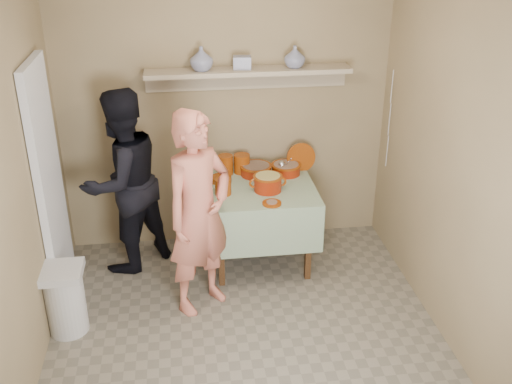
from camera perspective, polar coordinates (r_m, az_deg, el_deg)
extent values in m
plane|color=#756D5C|center=(4.62, -0.63, -14.90)|extent=(3.50, 3.50, 0.00)
cube|color=silver|center=(4.97, -19.03, 0.44)|extent=(0.06, 0.70, 2.00)
cylinder|color=#762A04|center=(5.50, -2.91, 2.61)|extent=(0.14, 0.14, 0.18)
cylinder|color=#762A04|center=(5.53, -1.35, 2.72)|extent=(0.15, 0.15, 0.18)
cylinder|color=#762A04|center=(5.12, -3.15, 0.52)|extent=(0.14, 0.14, 0.14)
cylinder|color=#762A04|center=(5.36, -3.33, 1.21)|extent=(0.18, 0.18, 0.05)
cylinder|color=#762A04|center=(5.59, 4.31, 3.29)|extent=(0.28, 0.10, 0.27)
imported|color=navy|center=(5.33, 3.71, 12.73)|extent=(0.20, 0.20, 0.19)
imported|color=navy|center=(5.23, -5.22, 12.53)|extent=(0.28, 0.28, 0.21)
cube|color=navy|center=(5.29, -1.33, 12.22)|extent=(0.16, 0.12, 0.11)
imported|color=#CB6D57|center=(4.67, -5.44, -2.07)|extent=(0.73, 0.69, 1.68)
imported|color=black|center=(5.33, -12.56, 0.95)|extent=(1.02, 1.00, 1.66)
cube|color=#927E59|center=(5.53, -2.96, 7.68)|extent=(3.00, 0.02, 2.60)
cube|color=#927E59|center=(4.03, -22.58, -1.43)|extent=(0.02, 3.50, 2.60)
cube|color=#927E59|center=(4.33, 19.54, 0.96)|extent=(0.02, 3.50, 2.60)
cube|color=#4C2D16|center=(5.13, -3.34, -5.47)|extent=(0.05, 0.05, 0.71)
cube|color=#4C2D16|center=(5.23, 5.02, -4.88)|extent=(0.05, 0.05, 0.71)
cube|color=#4C2D16|center=(5.79, -3.95, -1.62)|extent=(0.05, 0.05, 0.71)
cube|color=#4C2D16|center=(5.88, 3.46, -1.17)|extent=(0.05, 0.05, 0.71)
cube|color=#4C2D16|center=(5.32, 0.31, 0.37)|extent=(0.90, 0.90, 0.04)
cube|color=#1E5920|center=(5.31, 0.31, 0.61)|extent=(0.96, 0.96, 0.01)
cube|color=#1E5920|center=(4.98, 1.07, -3.94)|extent=(0.96, 0.01, 0.44)
cube|color=#1E5920|center=(5.83, -0.34, 0.67)|extent=(0.96, 0.01, 0.44)
cube|color=#1E5920|center=(5.36, -4.78, -1.76)|extent=(0.01, 0.96, 0.44)
cube|color=#1E5920|center=(5.48, 5.28, -1.15)|extent=(0.01, 0.96, 0.44)
cylinder|color=maroon|center=(5.49, -0.01, 2.09)|extent=(0.28, 0.28, 0.09)
cylinder|color=#762A04|center=(5.47, -0.01, 2.49)|extent=(0.30, 0.30, 0.01)
cylinder|color=brown|center=(5.48, -0.01, 2.34)|extent=(0.25, 0.25, 0.05)
cylinder|color=maroon|center=(5.52, 2.88, 2.19)|extent=(0.26, 0.26, 0.09)
cylinder|color=#762A04|center=(5.50, 2.89, 2.59)|extent=(0.28, 0.28, 0.01)
cylinder|color=#8C6B54|center=(5.51, 2.88, 2.43)|extent=(0.23, 0.23, 0.05)
cylinder|color=silver|center=(5.34, 3.14, 2.90)|extent=(0.01, 0.22, 0.16)
sphere|color=silver|center=(5.47, 2.48, 2.63)|extent=(0.07, 0.07, 0.07)
cylinder|color=maroon|center=(5.17, 1.13, 0.84)|extent=(0.24, 0.24, 0.14)
cylinder|color=#762A04|center=(5.15, 1.14, 1.49)|extent=(0.25, 0.25, 0.01)
cylinder|color=tan|center=(5.15, 1.13, 1.34)|extent=(0.21, 0.21, 0.05)
torus|color=#762A04|center=(5.16, -0.19, 0.84)|extent=(0.09, 0.02, 0.09)
torus|color=#762A04|center=(5.19, 2.44, 0.99)|extent=(0.09, 0.02, 0.09)
cylinder|color=#762A04|center=(4.96, 1.52, -1.08)|extent=(0.16, 0.16, 0.02)
cylinder|color=#8C6B54|center=(4.96, 1.52, -0.97)|extent=(0.09, 0.09, 0.01)
cube|color=tan|center=(5.30, -0.73, 11.44)|extent=(1.80, 0.25, 0.04)
cube|color=tan|center=(5.44, -0.88, 10.72)|extent=(1.80, 0.02, 0.18)
cylinder|color=silver|center=(4.88, -17.67, -10.06)|extent=(0.30, 0.30, 0.50)
cube|color=silver|center=(4.73, -18.12, -7.29)|extent=(0.32, 0.32, 0.06)
cylinder|color=silver|center=(5.52, 12.83, 9.77)|extent=(0.01, 0.01, 0.30)
cylinder|color=silver|center=(5.59, 12.60, 6.76)|extent=(0.01, 0.01, 0.30)
cylinder|color=silver|center=(5.68, 12.38, 3.83)|extent=(0.01, 0.01, 0.30)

